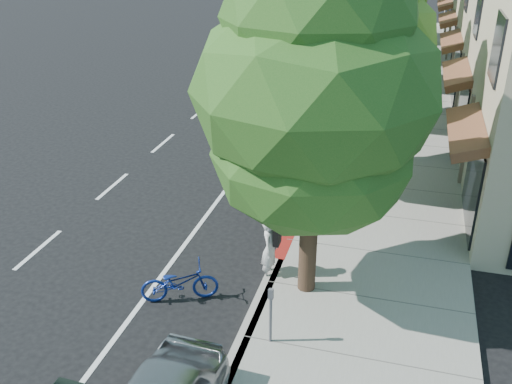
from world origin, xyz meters
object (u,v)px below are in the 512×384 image
(street_tree_1, at_px, (351,46))
(silver_suv, at_px, (305,142))
(bicycle, at_px, (180,282))
(white_pickup, at_px, (314,69))
(dark_sedan, at_px, (286,107))
(street_tree_2, at_px, (370,15))
(dark_suv_far, at_px, (344,40))
(cyclist, at_px, (270,249))
(street_tree_0, at_px, (315,96))
(pedestrian, at_px, (406,105))

(street_tree_1, height_order, silver_suv, street_tree_1)
(bicycle, relative_size, white_pickup, 0.35)
(dark_sedan, bearing_deg, street_tree_2, 4.17)
(bicycle, distance_m, dark_suv_far, 27.19)
(street_tree_1, xyz_separation_m, cyclist, (-0.96, -5.64, -3.67))
(bicycle, relative_size, dark_sedan, 0.41)
(silver_suv, bearing_deg, cyclist, -82.97)
(dark_sedan, bearing_deg, dark_suv_far, 84.83)
(street_tree_1, xyz_separation_m, bicycle, (-2.70, -7.00, -4.02))
(cyclist, height_order, dark_sedan, cyclist)
(dark_suv_far, bearing_deg, white_pickup, -93.62)
(street_tree_0, xyz_separation_m, pedestrian, (1.69, 11.89, -3.59))
(pedestrian, bearing_deg, silver_suv, 14.73)
(cyclist, distance_m, dark_sedan, 11.44)
(street_tree_2, bearing_deg, dark_sedan, -172.64)
(dark_suv_far, bearing_deg, street_tree_2, -79.70)
(silver_suv, xyz_separation_m, dark_suv_far, (-1.10, 18.69, -0.08))
(street_tree_0, distance_m, bicycle, 5.12)
(silver_suv, relative_size, white_pickup, 1.16)
(white_pickup, xyz_separation_m, dark_suv_far, (0.51, 8.14, 0.00))
(silver_suv, relative_size, pedestrian, 3.09)
(bicycle, bearing_deg, pedestrian, -42.94)
(white_pickup, relative_size, dark_suv_far, 1.17)
(street_tree_0, height_order, cyclist, street_tree_0)
(cyclist, relative_size, dark_sedan, 0.38)
(street_tree_2, relative_size, dark_suv_far, 1.66)
(white_pickup, bearing_deg, pedestrian, -49.97)
(street_tree_2, distance_m, bicycle, 13.86)
(cyclist, bearing_deg, street_tree_0, -110.00)
(street_tree_1, relative_size, dark_suv_far, 1.73)
(street_tree_0, xyz_separation_m, dark_suv_far, (-2.59, 26.19, -3.96))
(street_tree_0, xyz_separation_m, white_pickup, (-3.10, 18.05, -3.96))
(bicycle, bearing_deg, cyclist, -76.11)
(silver_suv, relative_size, dark_sedan, 1.39)
(cyclist, bearing_deg, dark_suv_far, 4.36)
(silver_suv, xyz_separation_m, pedestrian, (3.19, 4.39, 0.28))
(street_tree_1, relative_size, cyclist, 4.61)
(street_tree_2, bearing_deg, bicycle, -101.73)
(street_tree_0, bearing_deg, street_tree_2, 90.00)
(silver_suv, xyz_separation_m, dark_sedan, (-1.61, 4.10, -0.12))
(street_tree_1, height_order, street_tree_2, street_tree_1)
(dark_sedan, relative_size, pedestrian, 2.22)
(white_pickup, relative_size, pedestrian, 2.66)
(street_tree_0, distance_m, pedestrian, 12.53)
(street_tree_0, relative_size, dark_sedan, 1.83)
(street_tree_0, bearing_deg, dark_sedan, 104.96)
(dark_suv_far, bearing_deg, street_tree_1, -82.74)
(silver_suv, height_order, dark_suv_far, silver_suv)
(street_tree_2, height_order, dark_sedan, street_tree_2)
(street_tree_2, xyz_separation_m, cyclist, (-0.96, -11.64, -3.63))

